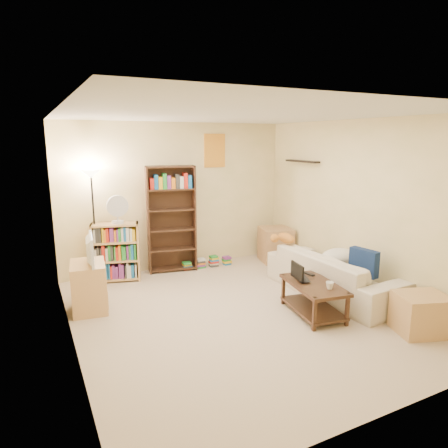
{
  "coord_description": "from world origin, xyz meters",
  "views": [
    {
      "loc": [
        -2.32,
        -4.23,
        2.21
      ],
      "look_at": [
        0.12,
        0.67,
        1.05
      ],
      "focal_mm": 32.0,
      "sensor_mm": 36.0,
      "label": 1
    }
  ],
  "objects_px": {
    "coffee_table": "(313,294)",
    "short_bookshelf": "(116,252)",
    "sofa": "(333,274)",
    "desk_fan": "(118,209)",
    "tabby_cat": "(284,238)",
    "laptop": "(306,279)",
    "tv_stand": "(89,287)",
    "television": "(86,249)",
    "side_table": "(276,244)",
    "floor_lamp": "(92,193)",
    "tall_bookshelf": "(171,216)",
    "end_cabinet": "(421,314)",
    "mug": "(330,285)"
  },
  "relations": [
    {
      "from": "coffee_table",
      "to": "short_bookshelf",
      "type": "relative_size",
      "value": 1.09
    },
    {
      "from": "sofa",
      "to": "desk_fan",
      "type": "xyz_separation_m",
      "value": [
        -2.64,
        1.93,
        0.86
      ]
    },
    {
      "from": "sofa",
      "to": "tabby_cat",
      "type": "relative_size",
      "value": 4.43
    },
    {
      "from": "coffee_table",
      "to": "laptop",
      "type": "height_order",
      "value": "laptop"
    },
    {
      "from": "tabby_cat",
      "to": "tv_stand",
      "type": "relative_size",
      "value": 0.75
    },
    {
      "from": "sofa",
      "to": "television",
      "type": "relative_size",
      "value": 3.3
    },
    {
      "from": "side_table",
      "to": "sofa",
      "type": "bearing_deg",
      "value": -95.59
    },
    {
      "from": "tv_stand",
      "to": "floor_lamp",
      "type": "height_order",
      "value": "floor_lamp"
    },
    {
      "from": "tv_stand",
      "to": "tall_bookshelf",
      "type": "relative_size",
      "value": 0.36
    },
    {
      "from": "short_bookshelf",
      "to": "end_cabinet",
      "type": "bearing_deg",
      "value": -35.17
    },
    {
      "from": "coffee_table",
      "to": "end_cabinet",
      "type": "relative_size",
      "value": 1.83
    },
    {
      "from": "mug",
      "to": "end_cabinet",
      "type": "xyz_separation_m",
      "value": [
        0.76,
        -0.71,
        -0.23
      ]
    },
    {
      "from": "tv_stand",
      "to": "desk_fan",
      "type": "distance_m",
      "value": 1.4
    },
    {
      "from": "coffee_table",
      "to": "end_cabinet",
      "type": "xyz_separation_m",
      "value": [
        0.8,
        -0.96,
        -0.04
      ]
    },
    {
      "from": "tv_stand",
      "to": "side_table",
      "type": "height_order",
      "value": "tv_stand"
    },
    {
      "from": "desk_fan",
      "to": "side_table",
      "type": "height_order",
      "value": "desk_fan"
    },
    {
      "from": "coffee_table",
      "to": "mug",
      "type": "distance_m",
      "value": 0.31
    },
    {
      "from": "tall_bookshelf",
      "to": "tabby_cat",
      "type": "bearing_deg",
      "value": -31.38
    },
    {
      "from": "end_cabinet",
      "to": "coffee_table",
      "type": "bearing_deg",
      "value": 129.96
    },
    {
      "from": "desk_fan",
      "to": "floor_lamp",
      "type": "bearing_deg",
      "value": 160.07
    },
    {
      "from": "coffee_table",
      "to": "tall_bookshelf",
      "type": "xyz_separation_m",
      "value": [
        -1.03,
        2.49,
        0.68
      ]
    },
    {
      "from": "short_bookshelf",
      "to": "tv_stand",
      "type": "bearing_deg",
      "value": -104.52
    },
    {
      "from": "short_bookshelf",
      "to": "side_table",
      "type": "distance_m",
      "value": 2.87
    },
    {
      "from": "television",
      "to": "tall_bookshelf",
      "type": "relative_size",
      "value": 0.36
    },
    {
      "from": "laptop",
      "to": "side_table",
      "type": "height_order",
      "value": "side_table"
    },
    {
      "from": "mug",
      "to": "tv_stand",
      "type": "xyz_separation_m",
      "value": [
        -2.59,
        1.67,
        -0.14
      ]
    },
    {
      "from": "tv_stand",
      "to": "tall_bookshelf",
      "type": "xyz_separation_m",
      "value": [
        1.52,
        1.06,
        0.63
      ]
    },
    {
      "from": "tv_stand",
      "to": "side_table",
      "type": "bearing_deg",
      "value": 19.26
    },
    {
      "from": "television",
      "to": "short_bookshelf",
      "type": "distance_m",
      "value": 1.19
    },
    {
      "from": "sofa",
      "to": "floor_lamp",
      "type": "height_order",
      "value": "floor_lamp"
    },
    {
      "from": "tabby_cat",
      "to": "short_bookshelf",
      "type": "distance_m",
      "value": 2.66
    },
    {
      "from": "television",
      "to": "side_table",
      "type": "xyz_separation_m",
      "value": [
        3.42,
        0.74,
        -0.52
      ]
    },
    {
      "from": "sofa",
      "to": "desk_fan",
      "type": "relative_size",
      "value": 4.81
    },
    {
      "from": "tv_stand",
      "to": "laptop",
      "type": "bearing_deg",
      "value": -19.54
    },
    {
      "from": "sofa",
      "to": "floor_lamp",
      "type": "distance_m",
      "value": 3.78
    },
    {
      "from": "sofa",
      "to": "television",
      "type": "xyz_separation_m",
      "value": [
        -3.25,
        1.0,
        0.52
      ]
    },
    {
      "from": "coffee_table",
      "to": "television",
      "type": "xyz_separation_m",
      "value": [
        -2.55,
        1.43,
        0.56
      ]
    },
    {
      "from": "short_bookshelf",
      "to": "laptop",
      "type": "bearing_deg",
      "value": -33.42
    },
    {
      "from": "tabby_cat",
      "to": "television",
      "type": "height_order",
      "value": "television"
    },
    {
      "from": "laptop",
      "to": "desk_fan",
      "type": "bearing_deg",
      "value": 63.12
    },
    {
      "from": "mug",
      "to": "television",
      "type": "height_order",
      "value": "television"
    },
    {
      "from": "tabby_cat",
      "to": "end_cabinet",
      "type": "height_order",
      "value": "tabby_cat"
    },
    {
      "from": "tall_bookshelf",
      "to": "end_cabinet",
      "type": "bearing_deg",
      "value": -51.61
    },
    {
      "from": "short_bookshelf",
      "to": "floor_lamp",
      "type": "bearing_deg",
      "value": -179.98
    },
    {
      "from": "sofa",
      "to": "tall_bookshelf",
      "type": "xyz_separation_m",
      "value": [
        -1.73,
        2.06,
        0.64
      ]
    },
    {
      "from": "coffee_table",
      "to": "short_bookshelf",
      "type": "xyz_separation_m",
      "value": [
        -1.99,
        2.41,
        0.2
      ]
    },
    {
      "from": "television",
      "to": "sofa",
      "type": "bearing_deg",
      "value": -100.02
    },
    {
      "from": "coffee_table",
      "to": "desk_fan",
      "type": "height_order",
      "value": "desk_fan"
    },
    {
      "from": "tall_bookshelf",
      "to": "side_table",
      "type": "height_order",
      "value": "tall_bookshelf"
    },
    {
      "from": "end_cabinet",
      "to": "desk_fan",
      "type": "bearing_deg",
      "value": 129.48
    }
  ]
}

